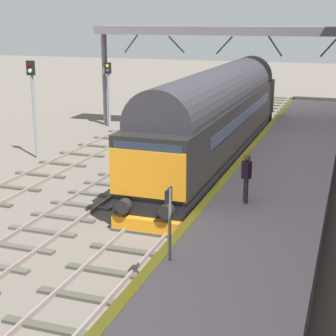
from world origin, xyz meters
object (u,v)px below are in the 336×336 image
Objects in this scene: platform_number_sign at (169,213)px; signal_post_far at (109,87)px; diesel_locomotive at (218,114)px; waiting_passenger at (246,174)px; signal_post_mid at (33,99)px.

signal_post_far is at bearing 119.00° from platform_number_sign.
diesel_locomotive reaches higher than waiting_passenger.
platform_number_sign is at bearing -45.28° from signal_post_mid.
diesel_locomotive reaches higher than signal_post_far.
waiting_passenger is (3.02, -8.11, -0.49)m from diesel_locomotive.
signal_post_far reaches higher than waiting_passenger.
signal_post_far is (-0.00, 8.74, -0.41)m from signal_post_mid.
signal_post_mid is (-8.96, -2.00, 0.55)m from diesel_locomotive.
signal_post_mid is at bearing -90.00° from signal_post_far.
signal_post_mid is 1.18× the size of signal_post_far.
signal_post_far is 2.55× the size of waiting_passenger.
diesel_locomotive is at bearing 98.90° from platform_number_sign.
platform_number_sign is (11.01, -11.12, -0.77)m from signal_post_mid.
platform_number_sign is at bearing -81.10° from diesel_locomotive.
signal_post_mid is 3.00× the size of waiting_passenger.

